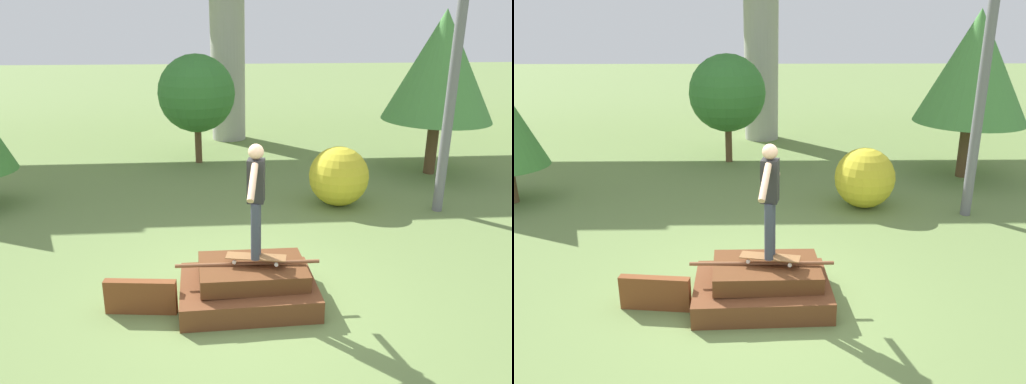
# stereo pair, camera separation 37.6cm
# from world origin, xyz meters

# --- Properties ---
(ground_plane) EXTENTS (80.00, 80.00, 0.00)m
(ground_plane) POSITION_xyz_m (0.00, 0.00, 0.00)
(ground_plane) COLOR olive
(scrap_pile) EXTENTS (2.01, 1.41, 0.63)m
(scrap_pile) POSITION_xyz_m (0.02, 0.01, 0.25)
(scrap_pile) COLOR brown
(scrap_pile) RESTS_ON ground_plane
(scrap_plank_loose) EXTENTS (0.99, 0.23, 0.49)m
(scrap_plank_loose) POSITION_xyz_m (-1.47, -0.17, 0.24)
(scrap_plank_loose) COLOR brown
(scrap_plank_loose) RESTS_ON ground_plane
(skateboard) EXTENTS (0.86, 0.37, 0.09)m
(skateboard) POSITION_xyz_m (0.11, -0.01, 0.70)
(skateboard) COLOR brown
(skateboard) RESTS_ON scrap_pile
(skater) EXTENTS (0.32, 1.17, 1.59)m
(skater) POSITION_xyz_m (0.11, -0.01, 1.63)
(skater) COLOR #383D4C
(skater) RESTS_ON skateboard
(utility_pole) EXTENTS (1.30, 0.20, 6.15)m
(utility_pole) POSITION_xyz_m (4.19, 3.28, 3.20)
(utility_pole) COLOR slate
(utility_pole) RESTS_ON ground_plane
(tree_behind_left) EXTENTS (2.69, 2.69, 4.06)m
(tree_behind_left) POSITION_xyz_m (5.11, 5.92, 2.72)
(tree_behind_left) COLOR brown
(tree_behind_left) RESTS_ON ground_plane
(tree_behind_right) EXTENTS (2.08, 2.08, 2.96)m
(tree_behind_right) POSITION_xyz_m (-0.92, 7.42, 1.91)
(tree_behind_right) COLOR brown
(tree_behind_right) RESTS_ON ground_plane
(bush_yellow_flowering) EXTENTS (1.28, 1.28, 1.28)m
(bush_yellow_flowering) POSITION_xyz_m (2.18, 3.79, 0.64)
(bush_yellow_flowering) COLOR gold
(bush_yellow_flowering) RESTS_ON ground_plane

